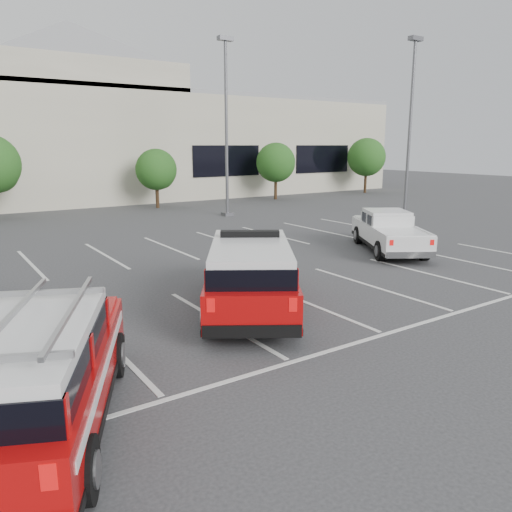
% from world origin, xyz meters
% --- Properties ---
extents(ground, '(120.00, 120.00, 0.00)m').
position_xyz_m(ground, '(0.00, 0.00, 0.00)').
color(ground, '#303032').
rests_on(ground, ground).
extents(stall_markings, '(23.00, 15.00, 0.01)m').
position_xyz_m(stall_markings, '(0.00, 4.50, 0.01)').
color(stall_markings, silver).
rests_on(stall_markings, ground).
extents(convention_building, '(60.00, 16.99, 13.20)m').
position_xyz_m(convention_building, '(0.18, 31.86, 4.72)').
color(convention_building, beige).
rests_on(convention_building, ground).
extents(tree_mid_right, '(2.77, 2.77, 3.99)m').
position_xyz_m(tree_mid_right, '(5.09, 22.05, 2.50)').
color(tree_mid_right, '#3F2B19').
rests_on(tree_mid_right, ground).
extents(tree_right, '(3.07, 3.07, 4.42)m').
position_xyz_m(tree_right, '(15.09, 22.05, 2.77)').
color(tree_right, '#3F2B19').
rests_on(tree_right, ground).
extents(tree_far_right, '(3.37, 3.37, 4.85)m').
position_xyz_m(tree_far_right, '(25.09, 22.05, 3.04)').
color(tree_far_right, '#3F2B19').
rests_on(tree_far_right, ground).
extents(light_pole_mid, '(0.90, 0.60, 10.24)m').
position_xyz_m(light_pole_mid, '(7.00, 16.00, 5.19)').
color(light_pole_mid, '#59595E').
rests_on(light_pole_mid, ground).
extents(light_pole_right, '(0.90, 0.60, 10.24)m').
position_xyz_m(light_pole_right, '(16.00, 10.00, 5.19)').
color(light_pole_right, '#59595E').
rests_on(light_pole_right, ground).
extents(fire_chief_suv, '(4.86, 5.98, 2.02)m').
position_xyz_m(fire_chief_suv, '(-1.61, 0.30, 0.83)').
color(fire_chief_suv, '#A60808').
rests_on(fire_chief_suv, ground).
extents(white_pickup, '(4.29, 5.42, 1.61)m').
position_xyz_m(white_pickup, '(7.13, 3.41, 0.64)').
color(white_pickup, silver).
rests_on(white_pickup, ground).
extents(ladder_suv, '(4.08, 5.68, 2.09)m').
position_xyz_m(ladder_suv, '(-7.41, -2.75, 0.83)').
color(ladder_suv, '#A60808').
rests_on(ladder_suv, ground).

